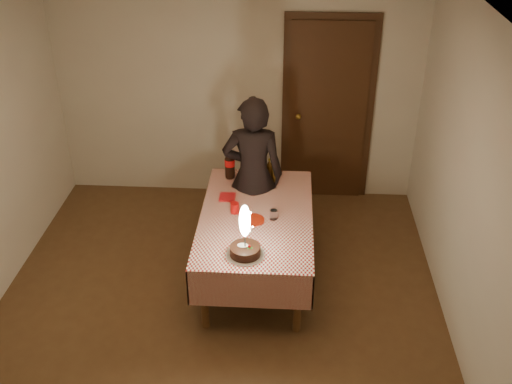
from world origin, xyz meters
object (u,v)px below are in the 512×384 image
amber_bottle_left (252,168)px  amber_bottle_mid (269,171)px  red_plate (252,220)px  amber_bottle_right (275,173)px  red_cup (235,208)px  cola_bottle (230,164)px  birthday_cake (245,242)px  clear_cup (274,215)px  photographer (253,175)px  dining_table (256,223)px

amber_bottle_left → amber_bottle_mid: bearing=-16.1°
red_plate → amber_bottle_right: (0.18, 0.69, 0.11)m
red_cup → cola_bottle: size_ratio=0.31×
cola_bottle → amber_bottle_mid: (0.40, -0.06, -0.03)m
cola_bottle → amber_bottle_right: size_ratio=1.25×
birthday_cake → amber_bottle_mid: size_ratio=1.87×
amber_bottle_left → cola_bottle: bearing=176.9°
birthday_cake → clear_cup: birthday_cake is taller
red_cup → amber_bottle_right: (0.35, 0.56, 0.07)m
amber_bottle_right → amber_bottle_mid: (-0.06, 0.03, 0.00)m
cola_bottle → amber_bottle_right: cola_bottle is taller
amber_bottle_mid → photographer: photographer is taller
red_plate → red_cup: 0.21m
dining_table → photographer: size_ratio=1.06×
birthday_cake → amber_bottle_right: bearing=80.4°
birthday_cake → red_plate: birthday_cake is taller
cola_bottle → photographer: size_ratio=0.20×
red_plate → amber_bottle_mid: size_ratio=0.86×
birthday_cake → photographer: bearing=90.4°
dining_table → amber_bottle_right: (0.15, 0.59, 0.21)m
dining_table → cola_bottle: bearing=114.1°
birthday_cake → cola_bottle: 1.33m
birthday_cake → red_plate: (0.02, 0.52, -0.12)m
dining_table → photographer: bearing=97.2°
amber_bottle_mid → amber_bottle_right: bearing=-29.1°
dining_table → birthday_cake: birthday_cake is taller
amber_bottle_right → birthday_cake: bearing=-99.6°
photographer → cola_bottle: bearing=142.5°
dining_table → clear_cup: bearing=-19.2°
clear_cup → amber_bottle_right: 0.65m
red_cup → photographer: size_ratio=0.06×
birthday_cake → photographer: size_ratio=0.29×
red_cup → amber_bottle_mid: bearing=64.3°
amber_bottle_left → clear_cup: bearing=-71.5°
red_plate → cola_bottle: 0.84m
red_cup → amber_bottle_mid: size_ratio=0.39×
clear_cup → amber_bottle_right: size_ratio=0.35×
red_plate → birthday_cake: bearing=-92.5°
red_cup → red_plate: bearing=-36.2°
dining_table → amber_bottle_left: (-0.09, 0.68, 0.21)m
cola_bottle → clear_cup: bearing=-57.9°
red_plate → red_cup: (-0.17, 0.12, 0.05)m
dining_table → red_plate: (-0.03, -0.10, 0.10)m
cola_bottle → amber_bottle_right: bearing=-11.8°
photographer → birthday_cake: bearing=-89.6°
dining_table → clear_cup: size_ratio=19.11×
red_plate → photographer: bearing=93.1°
red_cup → photographer: (0.14, 0.47, 0.09)m
amber_bottle_right → red_plate: bearing=-104.7°
red_plate → amber_bottle_mid: amber_bottle_mid is taller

